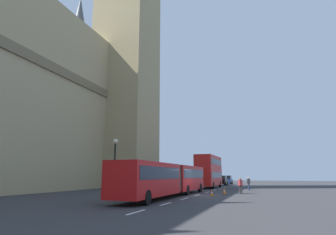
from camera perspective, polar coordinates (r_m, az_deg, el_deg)
name	(u,v)px	position (r m, az deg, el deg)	size (l,w,h in m)	color
ground_plane	(196,195)	(28.09, 5.86, -15.75)	(160.00, 160.00, 0.00)	#333335
lane_centre_marking	(203,194)	(30.88, 7.20, -15.35)	(34.40, 0.16, 0.01)	silver
articulated_bus	(169,177)	(26.28, 0.14, -12.27)	(18.48, 2.54, 2.90)	red
double_decker_bus	(209,170)	(44.53, 8.47, -10.73)	(9.65, 2.54, 4.90)	red
sedan_lead	(222,180)	(56.57, 11.11, -12.66)	(4.40, 1.86, 1.85)	black
sedan_trailing	(227,180)	(63.40, 12.18, -12.51)	(4.40, 1.86, 1.85)	navy
traffic_cone_west	(212,193)	(27.32, 9.06, -15.19)	(0.36, 0.36, 0.58)	black
traffic_cone_middle	(225,192)	(29.93, 11.63, -14.79)	(0.36, 0.36, 0.58)	black
traffic_cone_east	(224,190)	(32.38, 11.53, -14.55)	(0.36, 0.36, 0.58)	black
street_lamp	(115,163)	(26.20, -10.99, -9.20)	(0.44, 0.44, 5.27)	black
pedestrian_near_cones	(240,185)	(30.96, 14.77, -13.37)	(0.46, 0.44, 1.69)	#333333
pedestrian_by_kerb	(249,183)	(38.84, 16.35, -12.90)	(0.35, 0.45, 1.69)	#262D4C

